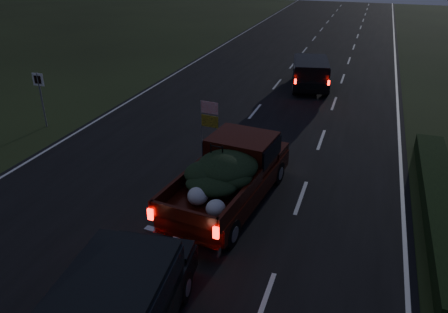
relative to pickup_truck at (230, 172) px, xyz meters
The scene contains 6 objects.
ground 2.35m from the pickup_truck, 135.05° to the right, with size 120.00×120.00×0.00m, color black.
road_asphalt 2.35m from the pickup_truck, 135.05° to the right, with size 14.00×120.00×0.02m, color black.
hedge_row 6.56m from the pickup_truck, 13.61° to the left, with size 1.00×10.00×0.60m, color black.
route_sign 10.59m from the pickup_truck, 160.49° to the left, with size 0.55×0.08×2.50m.
pickup_truck is the anchor object (origin of this frame).
lead_suv 13.47m from the pickup_truck, 88.08° to the left, with size 2.76×4.91×1.33m.
Camera 1 is at (5.18, -9.94, 7.45)m, focal length 35.00 mm.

